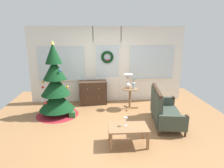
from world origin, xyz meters
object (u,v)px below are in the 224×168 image
Objects in this scene: dresser_cabinet at (93,92)px; flower_vase at (134,85)px; side_table at (130,94)px; table_lamp at (128,79)px; wine_glass at (126,120)px; gift_box at (72,114)px; coffee_table at (128,129)px; christmas_tree at (56,89)px; settee_sofa at (163,110)px.

flower_vase is at bearing -25.34° from dresser_cabinet.
table_lamp is at bearing 146.31° from side_table.
wine_glass is (-0.52, -1.94, -0.23)m from flower_vase.
flower_vase is 2.03m from gift_box.
gift_box is (-1.37, 1.50, -0.27)m from coffee_table.
wine_glass is (1.78, -1.66, -0.23)m from christmas_tree.
dresser_cabinet is 1.28m from side_table.
table_lamp is 0.52× the size of coffee_table.
table_lamp is at bearing 147.99° from flower_vase.
christmas_tree is 3.22× the size of side_table.
dresser_cabinet is 1.39× the size of side_table.
table_lamp reaches higher than flower_vase.
coffee_table is at bearing -43.30° from christmas_tree.
side_table is at bearing 121.82° from settee_sofa.
dresser_cabinet is 2.71m from coffee_table.
table_lamp is at bearing 123.05° from settee_sofa.
dresser_cabinet is 1.27m from gift_box.
side_table reaches higher than coffee_table.
christmas_tree reaches higher than coffee_table.
side_table is (-0.70, 1.13, 0.10)m from settee_sofa.
christmas_tree reaches higher than wine_glass.
dresser_cabinet is 1.10× the size of coffee_table.
dresser_cabinet is at bearing 155.70° from table_lamp.
christmas_tree is at bearing 136.70° from coffee_table.
flower_vase is 0.42× the size of coffee_table.
settee_sofa reaches higher than wine_glass.
wine_glass is (-0.04, 0.05, 0.20)m from coffee_table.
table_lamp is at bearing 81.54° from coffee_table.
flower_vase is (2.29, 0.27, -0.00)m from christmas_tree.
christmas_tree reaches higher than gift_box.
dresser_cabinet is 0.61× the size of settee_sofa.
settee_sofa is at bearing -15.33° from christmas_tree.
side_table reaches higher than wine_glass.
side_table is 2.09m from coffee_table.
flower_vase is at bearing -30.96° from side_table.
flower_vase is (-0.60, 1.07, 0.41)m from settee_sofa.
flower_vase reaches higher than wine_glass.
christmas_tree is 1.41m from dresser_cabinet.
side_table is 0.33m from flower_vase.
side_table is at bearing 78.25° from wine_glass.
side_table reaches higher than gift_box.
settee_sofa is at bearing -60.68° from flower_vase.
settee_sofa is at bearing -58.18° from side_table.
side_table is 4.01× the size of gift_box.
settee_sofa is 3.42× the size of table_lamp.
settee_sofa reaches higher than gift_box.
christmas_tree is at bearing 164.67° from settee_sofa.
table_lamp is at bearing -24.30° from dresser_cabinet.
flower_vase reaches higher than side_table.
dresser_cabinet is 2.10× the size of table_lamp.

